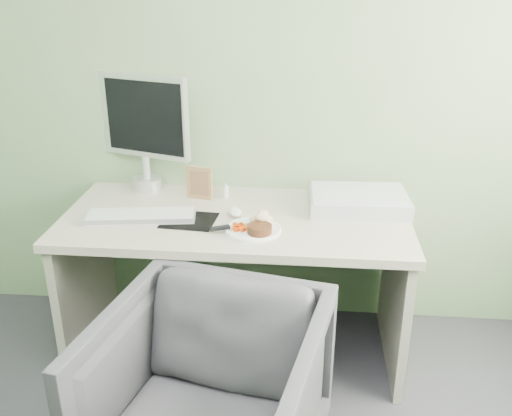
# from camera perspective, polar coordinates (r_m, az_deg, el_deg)

# --- Properties ---
(wall_back) EXTENTS (3.50, 0.00, 3.50)m
(wall_back) POSITION_cam_1_polar(r_m,az_deg,el_deg) (2.82, -1.26, 13.95)
(wall_back) COLOR gray
(wall_back) RESTS_ON floor
(desk) EXTENTS (1.60, 0.75, 0.73)m
(desk) POSITION_cam_1_polar(r_m,az_deg,el_deg) (2.72, -2.01, -4.33)
(desk) COLOR beige
(desk) RESTS_ON floor
(plate) EXTENTS (0.25, 0.25, 0.01)m
(plate) POSITION_cam_1_polar(r_m,az_deg,el_deg) (2.48, -0.28, -2.20)
(plate) COLOR white
(plate) RESTS_ON desk
(steak) EXTENTS (0.11, 0.11, 0.03)m
(steak) POSITION_cam_1_polar(r_m,az_deg,el_deg) (2.43, 0.36, -2.12)
(steak) COLOR black
(steak) RESTS_ON plate
(potato_pile) EXTENTS (0.12, 0.09, 0.06)m
(potato_pile) POSITION_cam_1_polar(r_m,az_deg,el_deg) (2.52, 0.66, -0.98)
(potato_pile) COLOR tan
(potato_pile) RESTS_ON plate
(carrot_heap) EXTENTS (0.06, 0.05, 0.04)m
(carrot_heap) POSITION_cam_1_polar(r_m,az_deg,el_deg) (2.46, -1.60, -1.82)
(carrot_heap) COLOR #E64104
(carrot_heap) RESTS_ON plate
(steak_knife) EXTENTS (0.21, 0.12, 0.02)m
(steak_knife) POSITION_cam_1_polar(r_m,az_deg,el_deg) (2.47, -2.82, -1.91)
(steak_knife) COLOR silver
(steak_knife) RESTS_ON plate
(mousepad) EXTENTS (0.25, 0.23, 0.00)m
(mousepad) POSITION_cam_1_polar(r_m,az_deg,el_deg) (2.60, -6.70, -1.23)
(mousepad) COLOR black
(mousepad) RESTS_ON desk
(keyboard) EXTENTS (0.50, 0.21, 0.02)m
(keyboard) POSITION_cam_1_polar(r_m,az_deg,el_deg) (2.65, -11.44, -0.74)
(keyboard) COLOR white
(keyboard) RESTS_ON desk
(computer_mouse) EXTENTS (0.09, 0.12, 0.04)m
(computer_mouse) POSITION_cam_1_polar(r_m,az_deg,el_deg) (2.63, -2.09, -0.40)
(computer_mouse) COLOR white
(computer_mouse) RESTS_ON desk
(photo_frame) EXTENTS (0.13, 0.04, 0.17)m
(photo_frame) POSITION_cam_1_polar(r_m,az_deg,el_deg) (2.82, -5.69, 2.53)
(photo_frame) COLOR #8F6442
(photo_frame) RESTS_ON desk
(eyedrop_bottle) EXTENTS (0.03, 0.03, 0.08)m
(eyedrop_bottle) POSITION_cam_1_polar(r_m,az_deg,el_deg) (2.84, -3.02, 1.73)
(eyedrop_bottle) COLOR white
(eyedrop_bottle) RESTS_ON desk
(scanner) EXTENTS (0.48, 0.33, 0.07)m
(scanner) POSITION_cam_1_polar(r_m,az_deg,el_deg) (2.75, 10.19, 0.65)
(scanner) COLOR #B3B5BB
(scanner) RESTS_ON desk
(monitor) EXTENTS (0.48, 0.20, 0.59)m
(monitor) POSITION_cam_1_polar(r_m,az_deg,el_deg) (2.92, -11.10, 8.04)
(monitor) COLOR silver
(monitor) RESTS_ON desk
(desk_chair) EXTENTS (0.91, 0.92, 0.71)m
(desk_chair) POSITION_cam_1_polar(r_m,az_deg,el_deg) (2.16, -4.64, -18.73)
(desk_chair) COLOR #313135
(desk_chair) RESTS_ON floor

